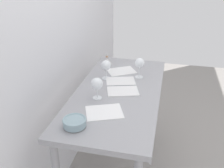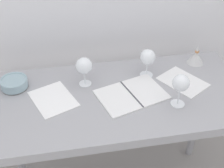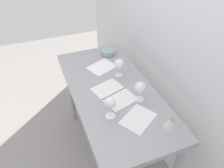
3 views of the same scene
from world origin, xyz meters
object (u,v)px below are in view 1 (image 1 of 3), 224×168
at_px(tasting_sheet_upper, 104,112).
at_px(wine_glass_far_left, 97,84).
at_px(open_notebook, 122,86).
at_px(wine_glass_near_right, 140,63).
at_px(tasting_bowl, 75,122).
at_px(tasting_sheet_lower, 121,71).
at_px(wine_glass_far_right, 106,66).
at_px(decanter_funnel, 107,60).

bearing_deg(tasting_sheet_upper, wine_glass_far_left, 7.14).
distance_m(open_notebook, tasting_sheet_upper, 0.41).
relative_size(open_notebook, tasting_sheet_upper, 1.63).
bearing_deg(wine_glass_near_right, tasting_bowl, 160.69).
bearing_deg(wine_glass_far_left, tasting_sheet_lower, -8.11).
xyz_separation_m(wine_glass_near_right, wine_glass_far_right, (-0.09, 0.27, -0.01)).
relative_size(tasting_sheet_upper, tasting_bowl, 1.66).
xyz_separation_m(wine_glass_far_left, tasting_sheet_upper, (-0.18, -0.10, -0.11)).
height_order(wine_glass_far_right, tasting_sheet_lower, wine_glass_far_right).
bearing_deg(open_notebook, wine_glass_far_right, 35.51).
bearing_deg(wine_glass_far_left, tasting_sheet_upper, -150.55).
relative_size(wine_glass_near_right, wine_glass_far_right, 1.07).
height_order(tasting_sheet_upper, tasting_bowl, tasting_bowl).
bearing_deg(wine_glass_far_left, wine_glass_far_right, 3.54).
bearing_deg(decanter_funnel, tasting_bowl, -176.65).
xyz_separation_m(open_notebook, tasting_bowl, (-0.60, 0.17, 0.03)).
height_order(wine_glass_far_right, tasting_sheet_upper, wine_glass_far_right).
bearing_deg(wine_glass_far_right, wine_glass_near_right, -72.12).
bearing_deg(tasting_sheet_lower, decanter_funnel, 18.79).
height_order(wine_glass_near_right, tasting_bowl, wine_glass_near_right).
bearing_deg(open_notebook, wine_glass_far_left, 131.62).
bearing_deg(decanter_funnel, open_notebook, -152.26).
height_order(tasting_bowl, decanter_funnel, decanter_funnel).
height_order(wine_glass_far_left, tasting_bowl, wine_glass_far_left).
distance_m(wine_glass_far_left, tasting_sheet_upper, 0.23).
distance_m(open_notebook, decanter_funnel, 0.51).
relative_size(wine_glass_far_right, wine_glass_far_left, 1.00).
bearing_deg(tasting_sheet_upper, wine_glass_far_right, -9.36).
distance_m(tasting_sheet_upper, tasting_sheet_lower, 0.71).
height_order(wine_glass_near_right, wine_glass_far_left, wine_glass_near_right).
height_order(wine_glass_near_right, tasting_sheet_upper, wine_glass_near_right).
xyz_separation_m(wine_glass_near_right, tasting_sheet_upper, (-0.62, 0.15, -0.13)).
relative_size(tasting_bowl, decanter_funnel, 1.24).
xyz_separation_m(tasting_sheet_upper, tasting_sheet_lower, (0.71, 0.02, 0.00)).
height_order(open_notebook, decanter_funnel, decanter_funnel).
bearing_deg(tasting_sheet_upper, tasting_bowl, 123.68).
xyz_separation_m(wine_glass_far_right, wine_glass_far_left, (-0.35, -0.02, -0.00)).
bearing_deg(wine_glass_far_right, tasting_sheet_lower, -28.24).
distance_m(tasting_bowl, decanter_funnel, 1.05).
height_order(wine_glass_near_right, wine_glass_far_right, wine_glass_near_right).
bearing_deg(wine_glass_far_right, decanter_funnel, 13.01).
height_order(tasting_sheet_lower, tasting_bowl, tasting_bowl).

